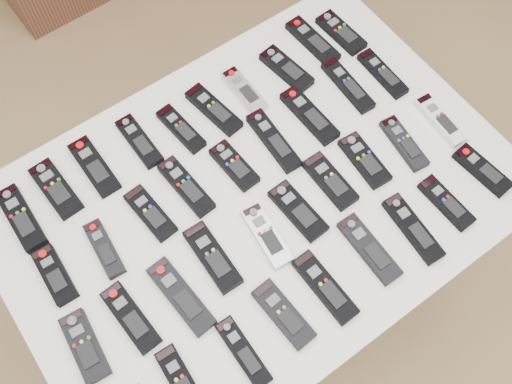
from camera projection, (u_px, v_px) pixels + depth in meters
ground at (257, 297)px, 2.10m from camera, size 4.00×4.00×0.00m
table at (256, 205)px, 1.47m from camera, size 1.25×0.88×0.78m
remote_0 at (21, 218)px, 1.38m from camera, size 0.06×0.18×0.02m
remote_1 at (56, 189)px, 1.41m from camera, size 0.07×0.17×0.02m
remote_2 at (94, 166)px, 1.44m from camera, size 0.06×0.18×0.02m
remote_3 at (139, 141)px, 1.47m from camera, size 0.05×0.17×0.02m
remote_4 at (181, 129)px, 1.49m from camera, size 0.06×0.16×0.02m
remote_5 at (214, 110)px, 1.51m from camera, size 0.08×0.18×0.02m
remote_6 at (244, 91)px, 1.54m from camera, size 0.05×0.16×0.02m
remote_7 at (286, 69)px, 1.57m from camera, size 0.08×0.17×0.02m
remote_8 at (313, 41)px, 1.61m from camera, size 0.06×0.19×0.02m
remote_9 at (341, 33)px, 1.63m from camera, size 0.06×0.16×0.02m
remote_10 at (55, 275)px, 1.32m from camera, size 0.06×0.15×0.02m
remote_11 at (104, 249)px, 1.35m from camera, size 0.05×0.15×0.02m
remote_12 at (150, 213)px, 1.39m from camera, size 0.07×0.16×0.02m
remote_13 at (186, 187)px, 1.42m from camera, size 0.06×0.18×0.02m
remote_14 at (234, 165)px, 1.44m from camera, size 0.06×0.15×0.02m
remote_15 at (274, 141)px, 1.47m from camera, size 0.06×0.19×0.02m
remote_16 at (309, 115)px, 1.51m from camera, size 0.06×0.19×0.02m
remote_17 at (348, 85)px, 1.55m from camera, size 0.05×0.19×0.02m
remote_18 at (383, 74)px, 1.57m from camera, size 0.05×0.17×0.02m
remote_19 at (85, 346)px, 1.25m from camera, size 0.07×0.17×0.02m
remote_20 at (131, 317)px, 1.28m from camera, size 0.06×0.18×0.02m
remote_21 at (181, 296)px, 1.30m from camera, size 0.07×0.20×0.02m
remote_22 at (213, 257)px, 1.34m from camera, size 0.06×0.18×0.02m
remote_23 at (267, 236)px, 1.36m from camera, size 0.07×0.17×0.02m
remote_24 at (298, 211)px, 1.39m from camera, size 0.07×0.17×0.02m
remote_25 at (330, 181)px, 1.42m from camera, size 0.06×0.16×0.02m
remote_26 at (365, 160)px, 1.45m from camera, size 0.07×0.16×0.02m
remote_27 at (404, 143)px, 1.47m from camera, size 0.07×0.17×0.02m
remote_28 at (440, 120)px, 1.50m from camera, size 0.06×0.17×0.02m
remote_30 at (182, 382)px, 1.22m from camera, size 0.06×0.17×0.02m
remote_31 at (243, 352)px, 1.24m from camera, size 0.05×0.17×0.02m
remote_32 at (283, 314)px, 1.28m from camera, size 0.06×0.17×0.02m
remote_33 at (325, 287)px, 1.31m from camera, size 0.06×0.19×0.02m
remote_34 at (369, 249)px, 1.35m from camera, size 0.06×0.19×0.02m
remote_35 at (413, 229)px, 1.37m from camera, size 0.06×0.19×0.02m
remote_36 at (446, 203)px, 1.40m from camera, size 0.05×0.16×0.02m
remote_37 at (482, 170)px, 1.44m from camera, size 0.06×0.16×0.02m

